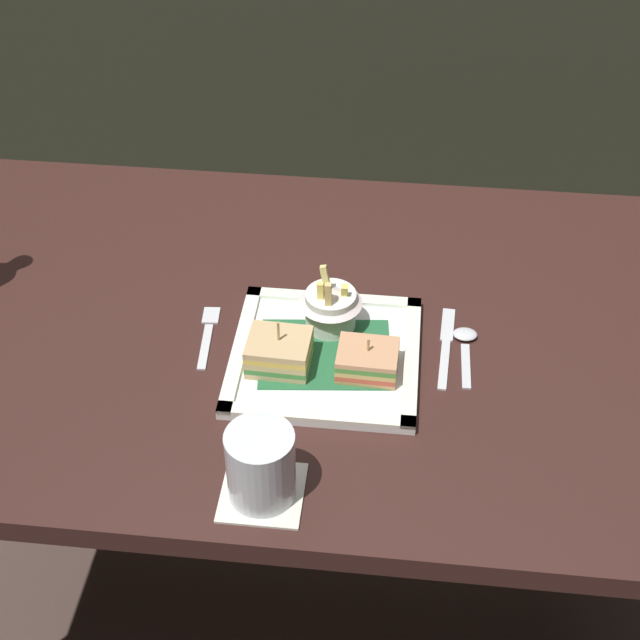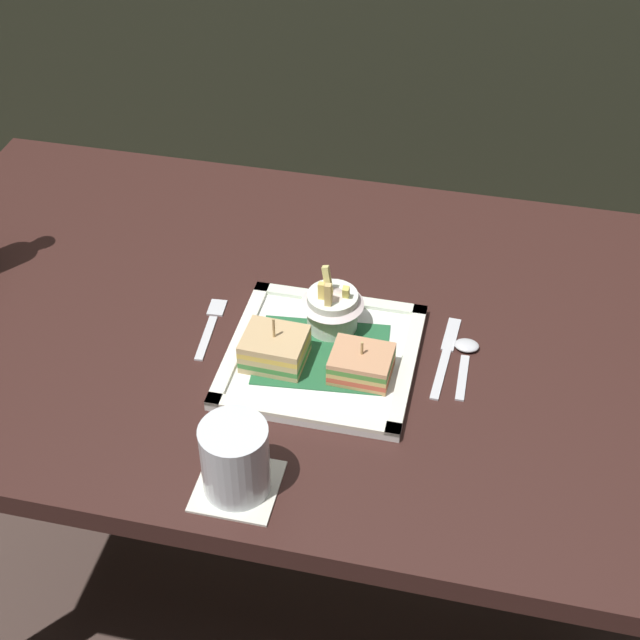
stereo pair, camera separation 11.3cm
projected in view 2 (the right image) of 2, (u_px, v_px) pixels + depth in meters
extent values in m
plane|color=#493730|center=(319.00, 615.00, 1.88)|extent=(6.00, 6.00, 0.00)
cube|color=#381F1A|center=(318.00, 332.00, 1.38)|extent=(1.36, 0.79, 0.04)
cylinder|color=#4C3011|center=(72.00, 331.00, 1.97)|extent=(0.08, 0.08, 0.74)
cube|color=white|center=(322.00, 357.00, 1.31)|extent=(0.26, 0.26, 0.01)
cube|color=#25663B|center=(322.00, 354.00, 1.31)|extent=(0.20, 0.16, 0.00)
cube|color=white|center=(302.00, 414.00, 1.22)|extent=(0.26, 0.02, 0.01)
cube|color=white|center=(340.00, 299.00, 1.39)|extent=(0.26, 0.02, 0.01)
cube|color=white|center=(239.00, 340.00, 1.33)|extent=(0.02, 0.26, 0.01)
cube|color=white|center=(407.00, 366.00, 1.29)|extent=(0.02, 0.26, 0.01)
cube|color=#D1B37B|center=(275.00, 359.00, 1.29)|extent=(0.09, 0.08, 0.01)
cube|color=#458C41|center=(275.00, 354.00, 1.29)|extent=(0.09, 0.08, 0.01)
cube|color=tan|center=(275.00, 349.00, 1.28)|extent=(0.09, 0.08, 0.01)
cube|color=#EBC24F|center=(274.00, 344.00, 1.28)|extent=(0.09, 0.08, 0.01)
cube|color=tan|center=(274.00, 339.00, 1.27)|extent=(0.09, 0.08, 0.01)
cylinder|color=tan|center=(274.00, 340.00, 1.27)|extent=(0.00, 0.00, 0.08)
cube|color=tan|center=(361.00, 373.00, 1.28)|extent=(0.08, 0.07, 0.01)
cube|color=#C55038|center=(361.00, 368.00, 1.27)|extent=(0.08, 0.07, 0.01)
cube|color=tan|center=(361.00, 364.00, 1.27)|extent=(0.08, 0.07, 0.01)
cube|color=#4D8B39|center=(361.00, 360.00, 1.26)|extent=(0.08, 0.07, 0.01)
cube|color=tan|center=(362.00, 356.00, 1.25)|extent=(0.08, 0.07, 0.01)
cylinder|color=tan|center=(362.00, 359.00, 1.26)|extent=(0.00, 0.00, 0.06)
cylinder|color=white|center=(332.00, 311.00, 1.33)|extent=(0.07, 0.07, 0.06)
cone|color=white|center=(332.00, 296.00, 1.32)|extent=(0.09, 0.09, 0.03)
cube|color=#EBDE7E|center=(329.00, 290.00, 1.30)|extent=(0.02, 0.02, 0.07)
cube|color=#E2C373|center=(328.00, 302.00, 1.29)|extent=(0.01, 0.01, 0.06)
cube|color=#E1D463|center=(346.00, 298.00, 1.31)|extent=(0.01, 0.02, 0.05)
cube|color=#E6C771|center=(326.00, 295.00, 1.32)|extent=(0.01, 0.02, 0.05)
cube|color=#EED06A|center=(322.00, 298.00, 1.31)|extent=(0.01, 0.01, 0.05)
cube|color=white|center=(238.00, 486.00, 1.14)|extent=(0.10, 0.10, 0.00)
cylinder|color=silver|center=(235.00, 459.00, 1.11)|extent=(0.08, 0.08, 0.10)
cylinder|color=silver|center=(237.00, 475.00, 1.13)|extent=(0.07, 0.07, 0.04)
cube|color=silver|center=(206.00, 338.00, 1.35)|extent=(0.02, 0.09, 0.00)
cube|color=silver|center=(216.00, 309.00, 1.39)|extent=(0.03, 0.04, 0.00)
cube|color=silver|center=(440.00, 374.00, 1.29)|extent=(0.02, 0.10, 0.00)
cube|color=silver|center=(451.00, 335.00, 1.35)|extent=(0.02, 0.07, 0.00)
cube|color=silver|center=(462.00, 378.00, 1.29)|extent=(0.01, 0.09, 0.00)
ellipsoid|color=silver|center=(467.00, 345.00, 1.33)|extent=(0.03, 0.03, 0.01)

